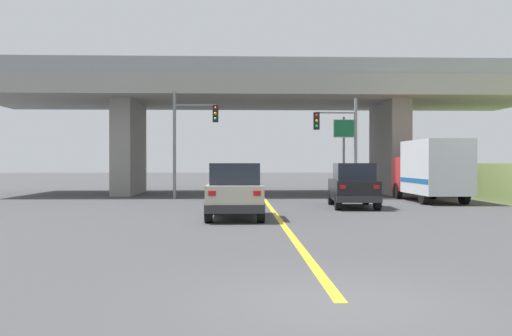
{
  "coord_description": "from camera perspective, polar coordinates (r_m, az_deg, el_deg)",
  "views": [
    {
      "loc": [
        -1.5,
        -7.87,
        2.02
      ],
      "look_at": [
        -0.49,
        22.01,
        1.75
      ],
      "focal_mm": 38.62,
      "sensor_mm": 36.0,
      "label": 1
    }
  ],
  "objects": [
    {
      "name": "ground",
      "position": [
        36.29,
        0.44,
        -2.68
      ],
      "size": [
        160.0,
        160.0,
        0.0
      ],
      "primitive_type": "plane",
      "color": "#424244"
    },
    {
      "name": "traffic_signal_nearside",
      "position": [
        30.97,
        8.88,
        3.22
      ],
      "size": [
        2.44,
        0.36,
        5.63
      ],
      "color": "slate",
      "rests_on": "ground"
    },
    {
      "name": "lane_divider_stripe",
      "position": [
        20.77,
        2.23,
        -5.07
      ],
      "size": [
        0.2,
        25.5,
        0.01
      ],
      "primitive_type": "cube",
      "color": "yellow",
      "rests_on": "ground"
    },
    {
      "name": "overpass_bridge",
      "position": [
        36.45,
        0.44,
        6.81
      ],
      "size": [
        35.91,
        9.82,
        8.1
      ],
      "color": "gray",
      "rests_on": "ground"
    },
    {
      "name": "traffic_signal_farside",
      "position": [
        31.47,
        -7.02,
        3.72
      ],
      "size": [
        2.57,
        0.36,
        6.07
      ],
      "color": "slate",
      "rests_on": "ground"
    },
    {
      "name": "suv_lead",
      "position": [
        20.15,
        -2.2,
        -2.36
      ],
      "size": [
        2.03,
        4.39,
        2.02
      ],
      "color": "#B7B29E",
      "rests_on": "ground"
    },
    {
      "name": "box_truck",
      "position": [
        30.1,
        17.67,
        -0.21
      ],
      "size": [
        2.33,
        6.48,
        3.19
      ],
      "color": "red",
      "rests_on": "ground"
    },
    {
      "name": "highway_sign",
      "position": [
        33.94,
        9.1,
        2.98
      ],
      "size": [
        1.31,
        0.17,
        4.84
      ],
      "color": "slate",
      "rests_on": "ground"
    },
    {
      "name": "suv_crossing",
      "position": [
        25.39,
        10.02,
        -1.78
      ],
      "size": [
        2.22,
        4.44,
        2.02
      ],
      "rotation": [
        0.0,
        0.0,
        -0.08
      ],
      "color": "black",
      "rests_on": "ground"
    }
  ]
}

